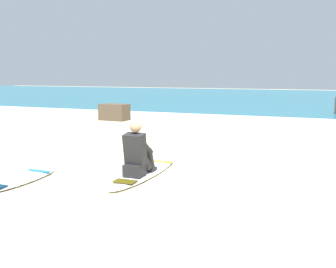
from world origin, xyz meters
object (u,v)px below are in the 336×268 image
(surfboard_main, at_px, (146,172))
(shoreline_rock, at_px, (114,112))
(surfboard_spare_near, at_px, (20,180))
(surfer_seated, at_px, (137,154))

(surfboard_main, height_order, shoreline_rock, shoreline_rock)
(surfboard_spare_near, bearing_deg, surfboard_main, 35.95)
(surfer_seated, distance_m, surfboard_spare_near, 2.02)
(surfboard_spare_near, distance_m, shoreline_rock, 8.70)
(surfboard_spare_near, xyz_separation_m, shoreline_rock, (-2.82, 8.23, 0.28))
(surfboard_main, bearing_deg, shoreline_rock, 123.27)
(surfer_seated, distance_m, shoreline_rock, 8.62)
(surfboard_main, distance_m, shoreline_rock, 8.33)
(surfer_seated, bearing_deg, shoreline_rock, 122.01)
(surfer_seated, height_order, shoreline_rock, surfer_seated)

